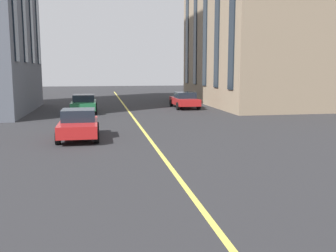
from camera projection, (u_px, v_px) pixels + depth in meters
lane_centre_line at (150, 140)px, 17.82m from camera, size 80.00×0.16×0.01m
car_red_mid at (185, 100)px, 32.47m from camera, size 4.40×1.95×1.37m
car_green_far at (84, 103)px, 29.10m from camera, size 4.40×1.95×1.37m
car_red_trailing at (79, 124)px, 18.08m from camera, size 3.90×1.89×1.40m
building_right_near at (261, 36)px, 35.93m from camera, size 17.98×10.95×12.72m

